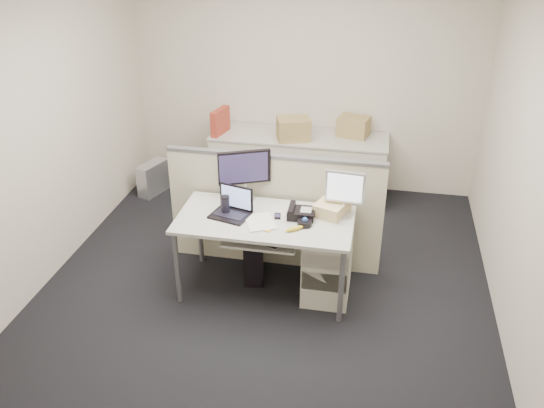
% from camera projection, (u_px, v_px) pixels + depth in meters
% --- Properties ---
extents(floor, '(4.00, 4.50, 0.01)m').
position_uv_depth(floor, '(265.00, 289.00, 5.24)').
color(floor, black).
rests_on(floor, ground).
extents(wall_back, '(4.00, 0.02, 2.70)m').
position_uv_depth(wall_back, '(305.00, 75.00, 6.54)').
color(wall_back, beige).
rests_on(wall_back, ground).
extents(wall_front, '(4.00, 0.02, 2.70)m').
position_uv_depth(wall_front, '(165.00, 338.00, 2.65)').
color(wall_front, beige).
rests_on(wall_front, ground).
extents(wall_left, '(0.02, 4.50, 2.70)m').
position_uv_depth(wall_left, '(37.00, 134.00, 4.94)').
color(wall_left, beige).
rests_on(wall_left, ground).
extents(wall_right, '(0.02, 4.50, 2.70)m').
position_uv_depth(wall_right, '(529.00, 171.00, 4.26)').
color(wall_right, beige).
rests_on(wall_right, ground).
extents(desk, '(1.50, 0.75, 0.73)m').
position_uv_depth(desk, '(265.00, 225.00, 4.92)').
color(desk, '#ADAAA3').
rests_on(desk, floor).
extents(keyboard_tray, '(0.62, 0.32, 0.02)m').
position_uv_depth(keyboard_tray, '(261.00, 240.00, 4.79)').
color(keyboard_tray, '#ADAAA3').
rests_on(keyboard_tray, desk).
extents(drawer_pedestal, '(0.40, 0.55, 0.65)m').
position_uv_depth(drawer_pedestal, '(328.00, 262.00, 5.03)').
color(drawer_pedestal, beige).
rests_on(drawer_pedestal, floor).
extents(cubicle_partition, '(2.00, 0.06, 1.10)m').
position_uv_depth(cubicle_partition, '(275.00, 212.00, 5.36)').
color(cubicle_partition, '#B5AE8F').
rests_on(cubicle_partition, floor).
extents(back_counter, '(2.00, 0.60, 0.72)m').
position_uv_depth(back_counter, '(299.00, 166.00, 6.73)').
color(back_counter, beige).
rests_on(back_counter, floor).
extents(monitor_main, '(0.50, 0.35, 0.47)m').
position_uv_depth(monitor_main, '(244.00, 175.00, 5.10)').
color(monitor_main, black).
rests_on(monitor_main, desk).
extents(monitor_small, '(0.35, 0.19, 0.41)m').
position_uv_depth(monitor_small, '(345.00, 194.00, 4.84)').
color(monitor_small, '#B7B7BC').
rests_on(monitor_small, desk).
extents(laptop, '(0.37, 0.31, 0.24)m').
position_uv_depth(laptop, '(230.00, 204.00, 4.87)').
color(laptop, black).
rests_on(laptop, desk).
extents(trackball, '(0.15, 0.15, 0.05)m').
position_uv_depth(trackball, '(305.00, 223.00, 4.78)').
color(trackball, black).
rests_on(trackball, desk).
extents(desk_phone, '(0.23, 0.19, 0.07)m').
position_uv_depth(desk_phone, '(301.00, 214.00, 4.89)').
color(desk_phone, black).
rests_on(desk_phone, desk).
extents(paper_stack, '(0.33, 0.36, 0.01)m').
position_uv_depth(paper_stack, '(260.00, 222.00, 4.82)').
color(paper_stack, silver).
rests_on(paper_stack, desk).
extents(sticky_pad, '(0.09, 0.09, 0.01)m').
position_uv_depth(sticky_pad, '(267.00, 229.00, 4.72)').
color(sticky_pad, gold).
rests_on(sticky_pad, desk).
extents(travel_mug, '(0.07, 0.07, 0.15)m').
position_uv_depth(travel_mug, '(225.00, 206.00, 4.93)').
color(travel_mug, black).
rests_on(travel_mug, desk).
extents(banana, '(0.16, 0.13, 0.04)m').
position_uv_depth(banana, '(295.00, 229.00, 4.70)').
color(banana, yellow).
rests_on(banana, desk).
extents(cellphone, '(0.07, 0.11, 0.01)m').
position_uv_depth(cellphone, '(277.00, 216.00, 4.91)').
color(cellphone, black).
rests_on(cellphone, desk).
extents(manila_folders, '(0.32, 0.36, 0.11)m').
position_uv_depth(manila_folders, '(332.00, 208.00, 4.94)').
color(manila_folders, tan).
rests_on(manila_folders, desk).
extents(keyboard, '(0.51, 0.33, 0.03)m').
position_uv_depth(keyboard, '(256.00, 235.00, 4.82)').
color(keyboard, black).
rests_on(keyboard, keyboard_tray).
extents(pc_tower_desk, '(0.26, 0.46, 0.41)m').
position_uv_depth(pc_tower_desk, '(254.00, 256.00, 5.34)').
color(pc_tower_desk, black).
rests_on(pc_tower_desk, floor).
extents(pc_tower_spare_dark, '(0.33, 0.50, 0.43)m').
position_uv_depth(pc_tower_spare_dark, '(198.00, 180.00, 6.74)').
color(pc_tower_spare_dark, black).
rests_on(pc_tower_spare_dark, floor).
extents(pc_tower_spare_silver, '(0.29, 0.44, 0.38)m').
position_uv_depth(pc_tower_spare_silver, '(153.00, 178.00, 6.84)').
color(pc_tower_spare_silver, '#B7B7BC').
rests_on(pc_tower_spare_silver, floor).
extents(cardboard_box_left, '(0.42, 0.37, 0.27)m').
position_uv_depth(cardboard_box_left, '(293.00, 130.00, 6.41)').
color(cardboard_box_left, '#957E4A').
rests_on(cardboard_box_left, back_counter).
extents(cardboard_box_right, '(0.39, 0.33, 0.24)m').
position_uv_depth(cardboard_box_right, '(353.00, 127.00, 6.51)').
color(cardboard_box_right, '#957E4A').
rests_on(cardboard_box_right, back_counter).
extents(red_binder, '(0.15, 0.34, 0.31)m').
position_uv_depth(red_binder, '(220.00, 122.00, 6.56)').
color(red_binder, '#9D3121').
rests_on(red_binder, back_counter).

